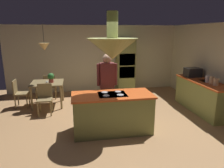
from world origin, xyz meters
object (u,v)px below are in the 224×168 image
(kitchen_island, at_px, (112,113))
(canister_tea, at_px, (208,79))
(oven_tower, at_px, (125,65))
(chair_facing_island, at_px, (45,97))
(canister_flour, at_px, (216,82))
(microwave_on_counter, at_px, (193,72))
(person_at_island, at_px, (107,83))
(cup_on_table, at_px, (47,83))
(chair_by_back_wall, at_px, (50,85))
(chair_at_corner, at_px, (19,92))
(dining_table, at_px, (47,86))
(potted_plant_on_table, at_px, (51,77))
(canister_sugar, at_px, (212,80))

(kitchen_island, distance_m, canister_tea, 2.97)
(oven_tower, distance_m, chair_facing_island, 3.38)
(oven_tower, relative_size, canister_flour, 10.75)
(microwave_on_counter, bearing_deg, person_at_island, -165.81)
(person_at_island, xyz_separation_m, cup_on_table, (-1.66, 1.18, -0.21))
(chair_by_back_wall, relative_size, canister_flour, 4.52)
(chair_at_corner, bearing_deg, chair_by_back_wall, -51.73)
(chair_facing_island, height_order, canister_tea, canister_tea)
(kitchen_island, bearing_deg, microwave_on_counter, 26.45)
(person_at_island, relative_size, chair_facing_island, 2.02)
(microwave_on_counter, bearing_deg, dining_table, 171.39)
(canister_tea, bearing_deg, chair_at_corner, 164.98)
(person_at_island, relative_size, canister_flour, 9.11)
(person_at_island, distance_m, microwave_on_counter, 2.94)
(kitchen_island, xyz_separation_m, person_at_island, (-0.01, 0.69, 0.55))
(potted_plant_on_table, xyz_separation_m, microwave_on_counter, (4.41, -0.64, 0.13))
(chair_by_back_wall, bearing_deg, canister_tea, 154.83)
(kitchen_island, height_order, person_at_island, person_at_island)
(chair_facing_island, xyz_separation_m, canister_sugar, (4.54, -0.95, 0.52))
(potted_plant_on_table, relative_size, canister_flour, 1.56)
(dining_table, bearing_deg, canister_tea, -17.72)
(potted_plant_on_table, height_order, microwave_on_counter, microwave_on_counter)
(cup_on_table, xyz_separation_m, microwave_on_counter, (4.51, -0.46, 0.25))
(oven_tower, xyz_separation_m, chair_facing_island, (-2.80, -1.83, -0.53))
(canister_flour, height_order, canister_sugar, canister_sugar)
(chair_at_corner, bearing_deg, canister_sugar, -106.79)
(chair_at_corner, distance_m, microwave_on_counter, 5.48)
(dining_table, height_order, chair_facing_island, chair_facing_island)
(person_at_island, bearing_deg, potted_plant_on_table, 138.84)
(person_at_island, height_order, chair_at_corner, person_at_island)
(dining_table, bearing_deg, chair_at_corner, -180.00)
(oven_tower, relative_size, dining_table, 2.13)
(kitchen_island, bearing_deg, cup_on_table, 131.78)
(chair_facing_island, xyz_separation_m, canister_tea, (4.54, -0.77, 0.51))
(dining_table, relative_size, chair_at_corner, 1.12)
(oven_tower, xyz_separation_m, canister_flour, (1.74, -2.95, -0.03))
(oven_tower, bearing_deg, person_at_island, -113.57)
(kitchen_island, bearing_deg, dining_table, 128.99)
(oven_tower, relative_size, chair_by_back_wall, 2.38)
(potted_plant_on_table, bearing_deg, person_at_island, -41.16)
(chair_facing_island, height_order, chair_by_back_wall, same)
(potted_plant_on_table, height_order, cup_on_table, potted_plant_on_table)
(kitchen_island, bearing_deg, chair_at_corner, 140.70)
(microwave_on_counter, bearing_deg, potted_plant_on_table, 171.78)
(cup_on_table, height_order, canister_sugar, canister_sugar)
(canister_sugar, bearing_deg, oven_tower, 122.10)
(canister_sugar, bearing_deg, microwave_on_counter, 90.00)
(chair_by_back_wall, bearing_deg, kitchen_island, 121.42)
(person_at_island, relative_size, potted_plant_on_table, 5.85)
(dining_table, bearing_deg, person_at_island, -39.86)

